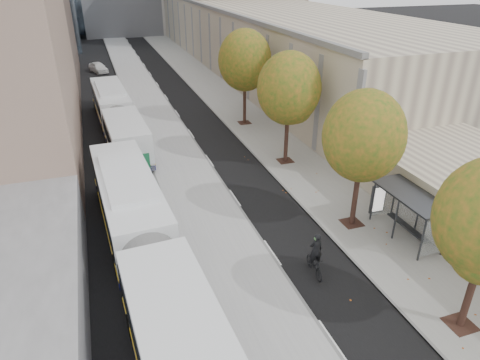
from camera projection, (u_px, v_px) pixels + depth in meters
name	position (u px, v px, depth m)	size (l,w,h in m)	color
bus_platform	(156.00, 118.00, 40.36)	(4.25, 150.00, 0.15)	#A1A1A1
sidewalk	(236.00, 110.00, 42.70)	(4.75, 150.00, 0.08)	gray
building_tan	(246.00, 28.00, 68.70)	(18.00, 92.00, 8.00)	gray
bus_shelter	(414.00, 201.00, 21.88)	(1.90, 4.40, 2.53)	#383A3F
tree_c	(364.00, 136.00, 21.62)	(4.20, 4.20, 7.28)	black
tree_d	(289.00, 89.00, 29.12)	(4.40, 4.40, 7.60)	black
tree_e	(245.00, 60.00, 36.63)	(4.60, 4.60, 7.92)	black
bus_near	(144.00, 245.00, 19.24)	(3.83, 19.17, 3.17)	silver
bus_far	(117.00, 116.00, 35.88)	(3.50, 18.14, 3.01)	silver
cyclist	(315.00, 259.00, 19.77)	(0.67, 1.78, 2.24)	black
distant_car	(98.00, 67.00, 57.52)	(1.60, 3.97, 1.35)	white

